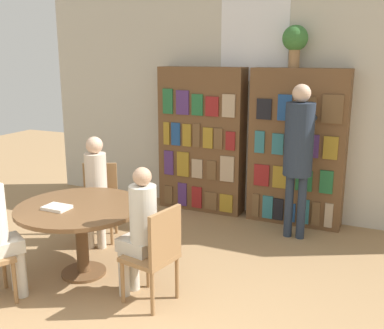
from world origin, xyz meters
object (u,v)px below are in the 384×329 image
at_px(flower_vase, 295,40).
at_px(seated_reader_left, 96,185).
at_px(chair_far_side, 156,251).
at_px(chair_left_side, 99,197).
at_px(librarian_standing, 299,145).
at_px(seated_reader_right, 139,227).
at_px(reading_table, 81,217).
at_px(bookshelf_left, 202,140).
at_px(bookshelf_right, 297,148).

height_order(flower_vase, seated_reader_left, flower_vase).
bearing_deg(flower_vase, chair_far_side, -102.80).
xyz_separation_m(chair_far_side, seated_reader_left, (-1.26, 0.88, 0.21)).
xyz_separation_m(flower_vase, chair_left_side, (-1.91, -1.45, -1.81)).
distance_m(chair_far_side, librarian_standing, 2.23).
relative_size(chair_far_side, seated_reader_right, 0.73).
xyz_separation_m(reading_table, seated_reader_right, (0.75, -0.14, 0.07)).
xyz_separation_m(reading_table, seated_reader_left, (-0.33, 0.70, 0.10)).
height_order(reading_table, seated_reader_right, seated_reader_right).
height_order(bookshelf_left, seated_reader_right, bookshelf_left).
bearing_deg(bookshelf_left, flower_vase, 0.23).
xyz_separation_m(flower_vase, seated_reader_right, (-0.75, -2.46, -1.63)).
bearing_deg(seated_reader_left, flower_vase, -163.76).
relative_size(bookshelf_left, flower_vase, 3.92).
relative_size(chair_left_side, seated_reader_left, 0.71).
xyz_separation_m(bookshelf_left, chair_far_side, (0.65, -2.49, -0.49)).
distance_m(reading_table, chair_left_side, 0.96).
distance_m(bookshelf_right, seated_reader_left, 2.53).
distance_m(chair_left_side, seated_reader_left, 0.28).
relative_size(bookshelf_right, flower_vase, 3.92).
bearing_deg(chair_left_side, reading_table, 90.00).
height_order(bookshelf_right, librarian_standing, bookshelf_right).
relative_size(flower_vase, seated_reader_left, 0.40).
height_order(flower_vase, librarian_standing, flower_vase).
bearing_deg(reading_table, flower_vase, 57.02).
height_order(flower_vase, reading_table, flower_vase).
xyz_separation_m(seated_reader_right, librarian_standing, (0.96, 1.95, 0.45)).
bearing_deg(chair_left_side, bookshelf_right, -169.40).
xyz_separation_m(chair_left_side, seated_reader_left, (0.08, -0.16, 0.21)).
xyz_separation_m(chair_far_side, librarian_standing, (0.78, 1.99, 0.64)).
bearing_deg(reading_table, seated_reader_right, -10.77).
distance_m(bookshelf_left, chair_far_side, 2.62).
distance_m(reading_table, chair_far_side, 0.96).
distance_m(chair_left_side, chair_far_side, 1.70).
bearing_deg(librarian_standing, chair_left_side, -155.96).
distance_m(bookshelf_left, reading_table, 2.36).
bearing_deg(librarian_standing, reading_table, -133.50).
xyz_separation_m(bookshelf_left, reading_table, (-0.29, -2.31, -0.38)).
height_order(chair_left_side, chair_far_side, same).
relative_size(flower_vase, reading_table, 0.41).
distance_m(flower_vase, seated_reader_left, 2.92).
height_order(reading_table, librarian_standing, librarian_standing).
relative_size(flower_vase, chair_far_side, 0.57).
xyz_separation_m(bookshelf_left, flower_vase, (1.21, 0.00, 1.32)).
bearing_deg(chair_far_side, reading_table, 90.00).
bearing_deg(seated_reader_right, bookshelf_right, -8.26).
bearing_deg(reading_table, librarian_standing, 46.50).
distance_m(bookshelf_left, seated_reader_right, 2.52).
bearing_deg(flower_vase, reading_table, -122.98).
height_order(chair_far_side, librarian_standing, librarian_standing).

